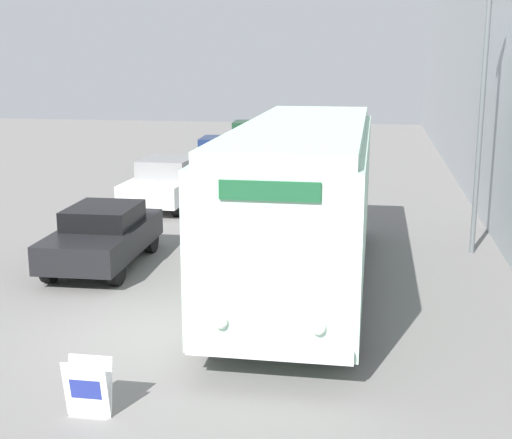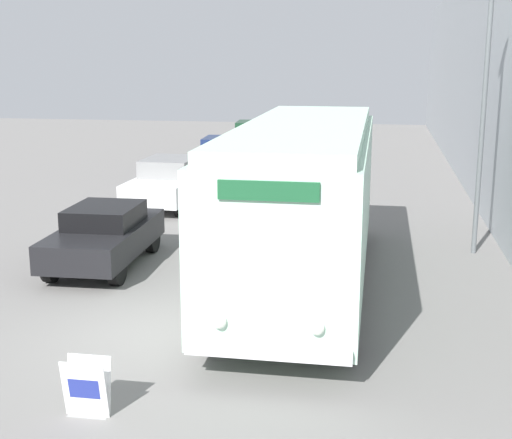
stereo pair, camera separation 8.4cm
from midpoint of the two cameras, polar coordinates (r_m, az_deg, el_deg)
ground_plane at (r=12.79m, az=-6.72°, el=-9.36°), size 80.00×80.00×0.00m
building_wall_right at (r=21.60m, az=19.06°, el=9.71°), size 0.30×60.00×7.70m
vintage_bus at (r=14.93m, az=4.03°, el=1.81°), size 2.62×9.92×3.50m
sign_board at (r=10.27m, az=-13.16°, el=-13.02°), size 0.63×0.32×0.84m
streetlamp at (r=18.06m, az=18.09°, el=11.28°), size 0.36×0.36×7.01m
parked_car_near at (r=16.99m, az=-11.89°, el=-1.22°), size 1.87×4.09×1.43m
parked_car_mid at (r=23.55m, az=-6.83°, el=3.03°), size 1.98×4.47×1.55m
parked_car_far at (r=29.40m, az=-2.49°, el=5.13°), size 2.12×4.17×1.53m
parked_car_distant at (r=35.98m, az=-0.18°, el=6.62°), size 2.17×4.37×1.57m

